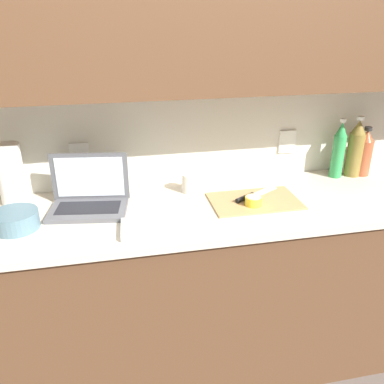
{
  "coord_description": "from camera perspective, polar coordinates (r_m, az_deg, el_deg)",
  "views": [
    {
      "loc": [
        -0.21,
        -1.61,
        1.74
      ],
      "look_at": [
        0.12,
        -0.01,
        1.02
      ],
      "focal_mm": 38.0,
      "sensor_mm": 36.0,
      "label": 1
    }
  ],
  "objects": [
    {
      "name": "measuring_cup",
      "position": [
        1.97,
        -0.26,
        1.3
      ],
      "size": [
        0.1,
        0.08,
        0.09
      ],
      "color": "silver",
      "rests_on": "counter_unit"
    },
    {
      "name": "lemon_half_cut",
      "position": [
        1.85,
        8.63,
        -1.23
      ],
      "size": [
        0.08,
        0.08,
        0.04
      ],
      "color": "yellow",
      "rests_on": "cutting_board"
    },
    {
      "name": "dish_towel",
      "position": [
        1.65,
        -6.1,
        -5.04
      ],
      "size": [
        0.23,
        0.17,
        0.02
      ],
      "primitive_type": "cube",
      "rotation": [
        0.0,
        0.0,
        -0.06
      ],
      "color": "white",
      "rests_on": "counter_unit"
    },
    {
      "name": "wall_back",
      "position": [
        1.87,
        -5.53,
        18.25
      ],
      "size": [
        5.2,
        0.38,
        2.6
      ],
      "color": "silver",
      "rests_on": "ground_plane"
    },
    {
      "name": "paper_towel_roll",
      "position": [
        1.99,
        -24.11,
        2.26
      ],
      "size": [
        0.12,
        0.12,
        0.28
      ],
      "color": "white",
      "rests_on": "counter_unit"
    },
    {
      "name": "knife",
      "position": [
        1.92,
        8.09,
        -0.57
      ],
      "size": [
        0.25,
        0.16,
        0.02
      ],
      "rotation": [
        0.0,
        0.0,
        0.52
      ],
      "color": "silver",
      "rests_on": "cutting_board"
    },
    {
      "name": "counter_unit",
      "position": [
        2.06,
        -4.05,
        -13.96
      ],
      "size": [
        2.47,
        0.61,
        0.94
      ],
      "color": "brown",
      "rests_on": "ground_plane"
    },
    {
      "name": "bowl_white",
      "position": [
        1.79,
        -23.51,
        -3.64
      ],
      "size": [
        0.18,
        0.18,
        0.07
      ],
      "color": "slate",
      "rests_on": "counter_unit"
    },
    {
      "name": "cutting_board",
      "position": [
        1.9,
        8.77,
        -1.25
      ],
      "size": [
        0.41,
        0.26,
        0.01
      ],
      "primitive_type": "cube",
      "color": "tan",
      "rests_on": "counter_unit"
    },
    {
      "name": "bottle_oil_tall",
      "position": [
        2.31,
        21.96,
        5.64
      ],
      "size": [
        0.08,
        0.08,
        0.32
      ],
      "color": "olive",
      "rests_on": "counter_unit"
    },
    {
      "name": "ground_plane",
      "position": [
        2.38,
        -3.21,
        -23.01
      ],
      "size": [
        12.0,
        12.0,
        0.0
      ],
      "primitive_type": "plane",
      "color": "#564C47",
      "rests_on": "ground"
    },
    {
      "name": "laptop",
      "position": [
        1.86,
        -14.24,
        -0.56
      ],
      "size": [
        0.37,
        0.27,
        0.24
      ],
      "rotation": [
        0.0,
        0.0,
        -0.15
      ],
      "color": "#515156",
      "rests_on": "counter_unit"
    },
    {
      "name": "bottle_green_soda",
      "position": [
        2.26,
        19.88,
        5.49
      ],
      "size": [
        0.06,
        0.06,
        0.31
      ],
      "color": "#2D934C",
      "rests_on": "counter_unit"
    },
    {
      "name": "bottle_water_clear",
      "position": [
        2.35,
        23.0,
        5.04
      ],
      "size": [
        0.08,
        0.08,
        0.26
      ],
      "color": "#A34C2D",
      "rests_on": "counter_unit"
    }
  ]
}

